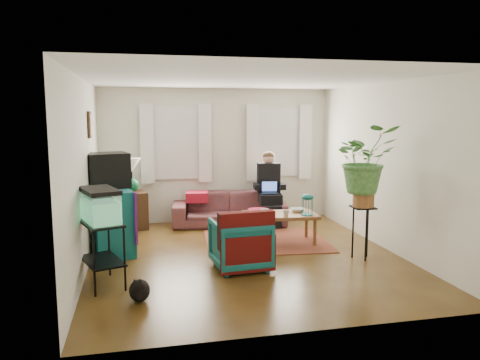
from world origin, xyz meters
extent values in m
cube|color=#4F2B14|center=(0.00, 0.00, 0.00)|extent=(4.50, 5.00, 0.01)
cube|color=white|center=(0.00, 0.00, 2.60)|extent=(4.50, 5.00, 0.01)
cube|color=silver|center=(0.00, 2.50, 1.30)|extent=(4.50, 0.01, 2.60)
cube|color=silver|center=(0.00, -2.50, 1.30)|extent=(4.50, 0.01, 2.60)
cube|color=silver|center=(-2.25, 0.00, 1.30)|extent=(0.01, 5.00, 2.60)
cube|color=silver|center=(2.25, 0.00, 1.30)|extent=(0.01, 5.00, 2.60)
cube|color=white|center=(-0.80, 2.48, 1.55)|extent=(1.08, 0.04, 1.38)
cube|color=white|center=(1.25, 2.48, 1.55)|extent=(1.08, 0.04, 1.38)
cube|color=white|center=(-0.80, 2.40, 1.55)|extent=(1.36, 0.06, 1.50)
cube|color=white|center=(1.25, 2.40, 1.55)|extent=(1.36, 0.06, 1.50)
cube|color=#3D2616|center=(-2.21, 0.85, 1.95)|extent=(0.04, 0.32, 0.40)
cube|color=maroon|center=(0.52, 0.74, 0.01)|extent=(2.14, 1.78, 0.01)
imported|color=brown|center=(0.15, 2.05, 0.42)|extent=(2.23, 1.13, 0.84)
cube|color=#3A2815|center=(-1.65, 2.11, 0.35)|extent=(0.57, 0.57, 0.69)
cube|color=#135375|center=(-1.99, 0.71, 0.50)|extent=(0.81, 1.21, 0.99)
cube|color=black|center=(-2.00, 0.82, 1.26)|extent=(0.73, 0.69, 0.53)
cube|color=black|center=(-2.00, -0.77, 0.40)|extent=(0.62, 0.81, 0.81)
cube|color=#7FD899|center=(-2.00, -0.77, 1.02)|extent=(0.56, 0.74, 0.42)
ellipsoid|color=black|center=(-1.56, -1.38, 0.15)|extent=(0.28, 0.39, 0.31)
imported|color=#115F6A|center=(-0.19, -0.49, 0.38)|extent=(0.79, 0.75, 0.75)
cube|color=#9E0A0A|center=(-0.17, -0.78, 0.53)|extent=(0.77, 0.24, 0.62)
cube|color=brown|center=(0.72, 0.61, 0.25)|extent=(1.25, 0.75, 0.50)
imported|color=white|center=(0.44, 0.52, 0.55)|extent=(0.15, 0.15, 0.11)
imported|color=beige|center=(0.75, 0.41, 0.55)|extent=(0.12, 0.12, 0.10)
imported|color=white|center=(1.05, 0.69, 0.52)|extent=(0.25, 0.25, 0.06)
cylinder|color=#B21414|center=(0.41, 0.80, 0.52)|extent=(0.40, 0.40, 0.04)
cube|color=black|center=(1.64, -0.46, 0.39)|extent=(0.34, 0.34, 0.78)
imported|color=#599947|center=(1.64, -0.46, 1.32)|extent=(0.91, 0.80, 0.99)
camera|label=1|loc=(-1.54, -6.57, 2.11)|focal=35.00mm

